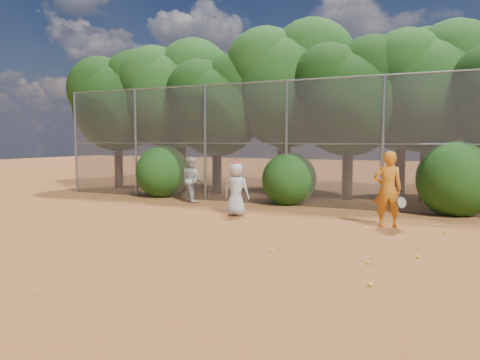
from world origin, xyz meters
The scene contains 23 objects.
ground centered at (0.00, 0.00, 0.00)m, with size 80.00×80.00×0.00m, color #965121.
fence_back centered at (-0.12, 6.00, 2.05)m, with size 20.05×0.09×4.03m.
tree_0 centered at (-9.44, 8.04, 3.93)m, with size 4.38×3.81×6.00m.
tree_1 centered at (-6.94, 8.54, 4.16)m, with size 4.64×4.03×6.35m.
tree_2 centered at (-4.45, 7.83, 3.58)m, with size 3.99×3.47×5.47m.
tree_3 centered at (-1.94, 8.84, 4.40)m, with size 4.89×4.26×6.70m.
tree_4 centered at (0.55, 8.24, 3.76)m, with size 4.19×3.64×5.73m.
tree_5 centered at (3.06, 9.04, 4.05)m, with size 4.51×3.92×6.17m.
tree_9 centered at (-7.94, 10.84, 4.34)m, with size 4.83×4.20×6.62m.
tree_10 centered at (-2.93, 11.05, 4.63)m, with size 5.15×4.48×7.06m.
tree_11 centered at (2.06, 10.64, 4.16)m, with size 4.64×4.03×6.35m.
bush_0 centered at (-6.00, 6.30, 1.00)m, with size 2.00×2.00×2.00m, color #174310.
bush_1 centered at (-1.00, 6.30, 0.90)m, with size 1.80×1.80×1.80m, color #174310.
bush_2 centered at (4.00, 6.30, 1.10)m, with size 2.20×2.20×2.20m, color #174310.
player_yellow centered at (2.52, 3.48, 0.93)m, with size 0.87×0.65×1.86m.
player_teen centered at (-1.56, 3.43, 0.76)m, with size 0.76×0.52×1.52m.
player_white centered at (-4.18, 5.40, 0.77)m, with size 0.94×0.88×1.54m.
ball_0 centered at (3.46, 0.55, 0.03)m, with size 0.07×0.07×0.07m, color yellow.
ball_1 centered at (2.13, 2.85, 0.03)m, with size 0.07×0.07×0.07m, color yellow.
ball_2 centered at (2.96, -1.45, 0.03)m, with size 0.07×0.07×0.07m, color yellow.
ball_3 centered at (2.71, -0.21, 0.03)m, with size 0.07×0.07×0.07m, color yellow.
ball_4 centered at (0.89, -0.11, 0.03)m, with size 0.07×0.07×0.07m, color yellow.
ball_5 centered at (3.83, 3.21, 0.03)m, with size 0.07×0.07×0.07m, color yellow.
Camera 1 is at (4.09, -8.27, 2.14)m, focal length 35.00 mm.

